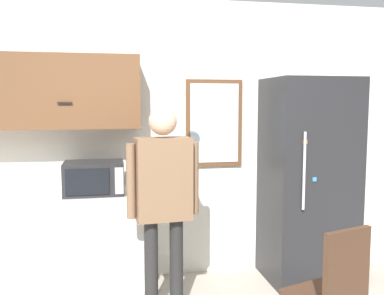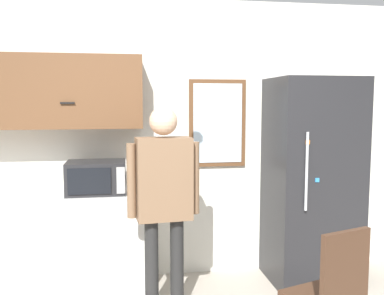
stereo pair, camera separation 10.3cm
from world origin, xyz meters
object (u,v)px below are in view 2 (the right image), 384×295
(refrigerator, at_px, (311,181))
(chair, at_px, (332,292))
(microwave, at_px, (96,177))
(person, at_px, (164,190))

(refrigerator, bearing_deg, chair, -109.06)
(microwave, bearing_deg, chair, -40.83)
(chair, bearing_deg, refrigerator, -127.26)
(chair, bearing_deg, microwave, -59.03)
(person, bearing_deg, microwave, 135.28)
(person, xyz_separation_m, refrigerator, (1.45, 0.44, -0.06))
(microwave, distance_m, chair, 2.12)
(refrigerator, relative_size, chair, 2.08)
(refrigerator, height_order, chair, refrigerator)
(microwave, distance_m, refrigerator, 2.00)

